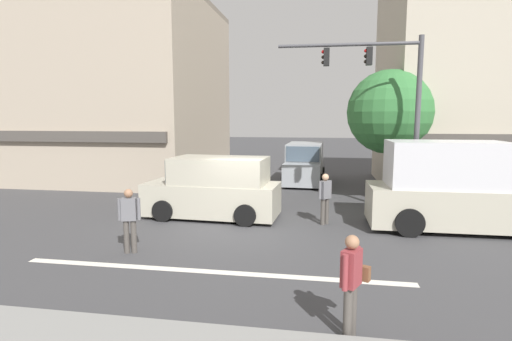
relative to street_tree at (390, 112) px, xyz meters
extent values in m
plane|color=#3D3D3F|center=(-5.11, -5.07, -3.68)|extent=(120.00, 120.00, 0.00)
cube|color=silver|center=(-5.11, -8.57, -3.67)|extent=(9.00, 0.24, 0.01)
cube|color=tan|center=(-15.80, 5.43, 1.23)|extent=(13.25, 10.69, 9.81)
cube|color=#4C4742|center=(-15.80, -0.01, -1.08)|extent=(12.59, 0.24, 0.50)
cube|color=gray|center=(-15.80, 5.43, 6.28)|extent=(13.25, 10.69, 0.30)
cube|color=#B7AD99|center=(6.03, 3.94, 1.56)|extent=(11.30, 8.97, 10.48)
cylinder|color=#4C3823|center=(0.00, 0.00, -2.47)|extent=(0.32, 0.32, 2.42)
sphere|color=#337038|center=(0.00, 0.00, 0.02)|extent=(3.40, 3.40, 3.40)
cylinder|color=brown|center=(-13.52, 0.37, -0.10)|extent=(0.22, 0.22, 7.15)
cube|color=#473828|center=(-13.52, 0.37, 3.07)|extent=(1.40, 0.12, 0.10)
cylinder|color=brown|center=(3.63, 3.71, 0.63)|extent=(0.22, 0.22, 8.61)
cube|color=#473828|center=(3.63, 3.71, 4.53)|extent=(1.40, 0.12, 0.10)
cylinder|color=#47474C|center=(0.54, -2.43, -0.58)|extent=(0.18, 0.18, 6.20)
cylinder|color=#47474C|center=(-1.86, -2.46, 2.27)|extent=(4.80, 0.20, 0.12)
cube|color=black|center=(-1.14, -2.45, 1.87)|extent=(0.20, 0.24, 0.60)
sphere|color=red|center=(-1.26, -2.45, 2.05)|extent=(0.12, 0.12, 0.12)
sphere|color=black|center=(-1.26, -2.45, 1.87)|extent=(0.12, 0.12, 0.12)
sphere|color=black|center=(-1.26, -2.45, 1.69)|extent=(0.12, 0.12, 0.12)
cube|color=black|center=(-2.58, -2.48, 1.87)|extent=(0.20, 0.24, 0.60)
sphere|color=red|center=(-2.70, -2.48, 2.05)|extent=(0.12, 0.12, 0.12)
sphere|color=black|center=(-2.70, -2.48, 1.87)|extent=(0.12, 0.12, 0.12)
sphere|color=black|center=(-2.70, -2.48, 1.69)|extent=(0.12, 0.12, 0.12)
cube|color=#B7B29E|center=(-6.41, -3.70, -3.01)|extent=(4.69, 2.08, 1.10)
cube|color=#B7B29E|center=(-6.11, -3.71, -2.01)|extent=(3.29, 1.97, 0.90)
cube|color=#475666|center=(-7.73, -3.63, -2.01)|extent=(0.15, 1.66, 0.76)
cylinder|color=black|center=(-7.89, -4.54, -3.32)|extent=(0.73, 0.24, 0.72)
cylinder|color=black|center=(-7.79, -2.70, -3.32)|extent=(0.73, 0.24, 0.72)
cylinder|color=black|center=(-5.04, -4.69, -3.32)|extent=(0.73, 0.24, 0.72)
cylinder|color=black|center=(-4.94, -2.86, -3.32)|extent=(0.73, 0.24, 0.72)
cube|color=#999EA3|center=(-3.58, 4.37, -3.01)|extent=(1.99, 4.66, 1.10)
cube|color=#999EA3|center=(-3.57, 4.67, -2.01)|extent=(1.91, 3.26, 0.90)
cube|color=#475666|center=(-3.62, 3.05, -2.01)|extent=(1.66, 0.11, 0.76)
cylinder|color=black|center=(-2.70, 2.92, -3.32)|extent=(0.22, 0.73, 0.72)
cylinder|color=black|center=(-4.54, 2.98, -3.32)|extent=(0.22, 0.73, 0.72)
cylinder|color=black|center=(-2.61, 5.77, -3.32)|extent=(0.22, 0.73, 0.72)
cylinder|color=black|center=(-4.45, 5.83, -3.32)|extent=(0.22, 0.73, 0.72)
cube|color=#B7B29E|center=(1.64, -3.99, -2.93)|extent=(5.61, 2.04, 1.20)
cube|color=silver|center=(1.09, -4.00, -1.63)|extent=(3.41, 1.92, 1.40)
cube|color=#475666|center=(2.81, -3.98, -1.63)|extent=(0.07, 1.75, 1.19)
cylinder|color=black|center=(3.37, -2.98, -3.26)|extent=(0.84, 0.25, 0.84)
cylinder|color=black|center=(-0.10, -3.00, -3.26)|extent=(0.84, 0.25, 0.84)
cylinder|color=black|center=(-0.09, -5.00, -3.26)|extent=(0.84, 0.25, 0.84)
cylinder|color=#4C4742|center=(-2.20, -10.92, -3.25)|extent=(0.14, 0.14, 0.86)
cylinder|color=#4C4742|center=(-2.12, -10.76, -3.25)|extent=(0.14, 0.14, 0.86)
cube|color=maroon|center=(-2.16, -10.84, -2.53)|extent=(0.36, 0.42, 0.58)
sphere|color=#9E7051|center=(-2.16, -10.84, -2.12)|extent=(0.22, 0.22, 0.22)
cylinder|color=maroon|center=(-2.27, -11.06, -2.53)|extent=(0.09, 0.09, 0.56)
cylinder|color=maroon|center=(-2.06, -10.63, -2.53)|extent=(0.09, 0.09, 0.56)
cube|color=brown|center=(-1.98, -10.57, -2.70)|extent=(0.30, 0.23, 0.24)
cylinder|color=#4C4742|center=(-7.38, -7.65, -3.25)|extent=(0.14, 0.14, 0.86)
cylinder|color=#4C4742|center=(-7.55, -7.70, -3.25)|extent=(0.14, 0.14, 0.86)
cube|color=slate|center=(-7.47, -7.67, -2.53)|extent=(0.41, 0.31, 0.58)
sphere|color=#9E7051|center=(-7.47, -7.67, -2.12)|extent=(0.22, 0.22, 0.22)
cylinder|color=slate|center=(-7.23, -7.61, -2.53)|extent=(0.09, 0.09, 0.56)
cylinder|color=slate|center=(-7.70, -7.74, -2.53)|extent=(0.09, 0.09, 0.56)
cylinder|color=#4C4742|center=(-2.59, -4.09, -3.25)|extent=(0.14, 0.14, 0.86)
cylinder|color=#4C4742|center=(-2.47, -3.95, -3.25)|extent=(0.14, 0.14, 0.86)
cube|color=slate|center=(-2.53, -4.02, -2.53)|extent=(0.41, 0.41, 0.58)
sphere|color=tan|center=(-2.53, -4.02, -2.12)|extent=(0.22, 0.22, 0.22)
cylinder|color=slate|center=(-2.69, -4.20, -2.53)|extent=(0.09, 0.09, 0.56)
cylinder|color=slate|center=(-2.37, -3.84, -2.53)|extent=(0.09, 0.09, 0.56)
camera|label=1|loc=(-2.64, -16.92, -0.23)|focal=28.00mm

